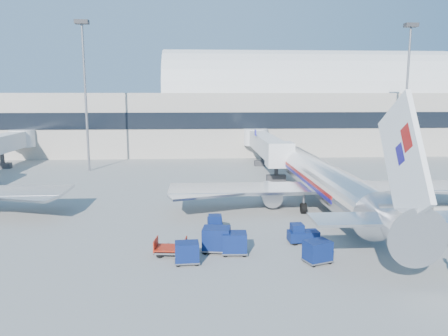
{
  "coord_description": "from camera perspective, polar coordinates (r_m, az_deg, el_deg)",
  "views": [
    {
      "loc": [
        -3.05,
        -38.14,
        11.76
      ],
      "look_at": [
        -0.39,
        6.0,
        4.28
      ],
      "focal_mm": 35.0,
      "sensor_mm": 36.0,
      "label": 1
    }
  ],
  "objects": [
    {
      "name": "ground",
      "position": [
        40.03,
        1.09,
        -7.48
      ],
      "size": [
        260.0,
        260.0,
        0.0
      ],
      "primitive_type": "plane",
      "color": "gray",
      "rests_on": "ground"
    },
    {
      "name": "terminal",
      "position": [
        94.79,
        -9.9,
        6.9
      ],
      "size": [
        170.0,
        28.15,
        21.0
      ],
      "color": "#B2AA9E",
      "rests_on": "ground"
    },
    {
      "name": "airliner_main",
      "position": [
        45.46,
        13.32,
        -1.86
      ],
      "size": [
        32.0,
        37.26,
        12.07
      ],
      "color": "silver",
      "rests_on": "ground"
    },
    {
      "name": "jetbridge_near",
      "position": [
        70.2,
        5.31,
        3.16
      ],
      "size": [
        4.4,
        27.5,
        6.25
      ],
      "color": "silver",
      "rests_on": "ground"
    },
    {
      "name": "mast_west",
      "position": [
        70.28,
        -17.77,
        11.63
      ],
      "size": [
        2.0,
        1.2,
        22.6
      ],
      "color": "slate",
      "rests_on": "ground"
    },
    {
      "name": "mast_east",
      "position": [
        75.79,
        22.87,
        11.16
      ],
      "size": [
        2.0,
        1.2,
        22.6
      ],
      "color": "slate",
      "rests_on": "ground"
    },
    {
      "name": "barrier_near",
      "position": [
        46.71,
        23.57,
        -5.23
      ],
      "size": [
        3.0,
        0.55,
        0.9
      ],
      "primitive_type": "cube",
      "color": "#9E9E96",
      "rests_on": "ground"
    },
    {
      "name": "barrier_mid",
      "position": [
        48.29,
        27.07,
        -5.02
      ],
      "size": [
        3.0,
        0.55,
        0.9
      ],
      "primitive_type": "cube",
      "color": "#9E9E96",
      "rests_on": "ground"
    },
    {
      "name": "tug_lead",
      "position": [
        35.83,
        10.16,
        -8.49
      ],
      "size": [
        2.51,
        1.37,
        1.59
      ],
      "rotation": [
        0.0,
        0.0,
        0.07
      ],
      "color": "#0A194D",
      "rests_on": "ground"
    },
    {
      "name": "tug_right",
      "position": [
        39.63,
        20.48,
        -7.28
      ],
      "size": [
        2.5,
        2.11,
        1.46
      ],
      "rotation": [
        0.0,
        0.0,
        -0.54
      ],
      "color": "#0A194D",
      "rests_on": "ground"
    },
    {
      "name": "tug_left",
      "position": [
        37.84,
        -1.22,
        -7.3
      ],
      "size": [
        1.31,
        2.57,
        1.67
      ],
      "rotation": [
        0.0,
        0.0,
        1.56
      ],
      "color": "#0A194D",
      "rests_on": "ground"
    },
    {
      "name": "cart_train_a",
      "position": [
        32.83,
        1.38,
        -9.73
      ],
      "size": [
        1.97,
        1.54,
        1.67
      ],
      "rotation": [
        0.0,
        0.0,
        -0.05
      ],
      "color": "#0A194D",
      "rests_on": "ground"
    },
    {
      "name": "cart_train_b",
      "position": [
        33.27,
        -0.99,
        -9.25
      ],
      "size": [
        2.38,
        1.95,
        1.89
      ],
      "rotation": [
        0.0,
        0.0,
        -0.16
      ],
      "color": "#0A194D",
      "rests_on": "ground"
    },
    {
      "name": "cart_train_c",
      "position": [
        31.25,
        -4.85,
        -10.92
      ],
      "size": [
        1.83,
        1.44,
        1.54
      ],
      "rotation": [
        0.0,
        0.0,
        0.06
      ],
      "color": "#0A194D",
      "rests_on": "ground"
    },
    {
      "name": "cart_solo_near",
      "position": [
        31.93,
        12.12,
        -10.57
      ],
      "size": [
        2.2,
        1.95,
        1.62
      ],
      "rotation": [
        0.0,
        0.0,
        0.36
      ],
      "color": "#0A194D",
      "rests_on": "ground"
    },
    {
      "name": "cart_open_red",
      "position": [
        33.02,
        -6.93,
        -10.51
      ],
      "size": [
        2.47,
        1.87,
        0.62
      ],
      "rotation": [
        0.0,
        0.0,
        -0.11
      ],
      "color": "slate",
      "rests_on": "ground"
    }
  ]
}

